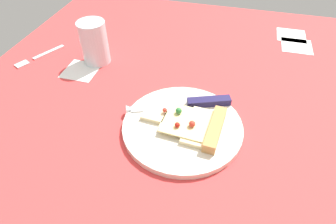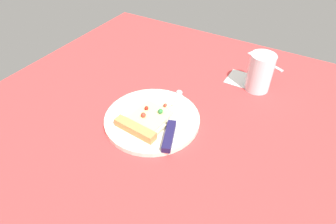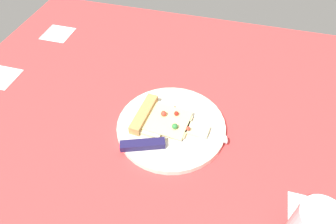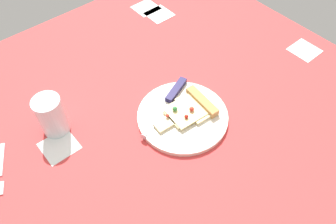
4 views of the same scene
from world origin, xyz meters
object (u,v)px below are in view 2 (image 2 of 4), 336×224
Objects in this scene: drinking_glass at (260,72)px; fork at (263,60)px; pizza_slice at (146,120)px; knife at (172,124)px; plate at (152,119)px.

fork is at bearing -170.86° from drinking_glass.
pizza_slice is 1.24× the size of fork.
drinking_glass reaches higher than knife.
pizza_slice is 0.78× the size of knife.
drinking_glass is at bearing -144.13° from fork.
pizza_slice is 6.96cm from knife.
plate is at bearing -34.26° from drinking_glass.
drinking_glass is at bearing 145.74° from plate.
pizza_slice reaches higher than knife.
pizza_slice reaches higher than fork.
knife is at bearing 24.76° from pizza_slice.
drinking_glass is (-29.34, 19.98, 5.21)cm from plate.
knife reaches higher than fork.
drinking_glass is (-31.90, 20.19, 3.71)cm from pizza_slice.
drinking_glass reaches higher than pizza_slice.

